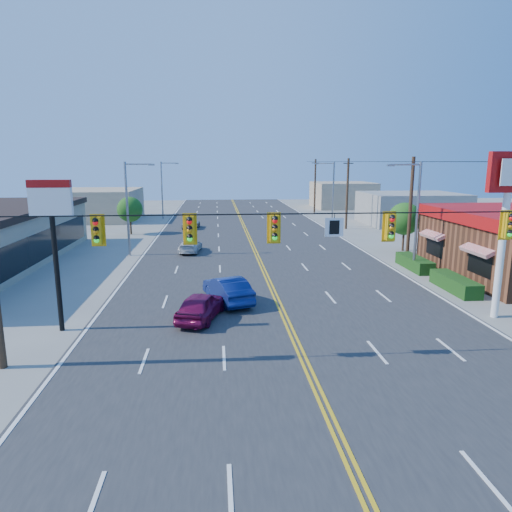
{
  "coord_description": "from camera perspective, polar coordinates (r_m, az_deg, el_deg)",
  "views": [
    {
      "loc": [
        -3.48,
        -17.62,
        8.01
      ],
      "look_at": [
        -1.02,
        10.26,
        2.2
      ],
      "focal_mm": 32.0,
      "sensor_mm": 36.0,
      "label": 1
    }
  ],
  "objects": [
    {
      "name": "streetlight_se",
      "position": [
        34.87,
        19.24,
        5.32
      ],
      "size": [
        2.55,
        0.25,
        8.0
      ],
      "color": "gray",
      "rests_on": "ground"
    },
    {
      "name": "car_blue",
      "position": [
        26.32,
        -3.57,
        -4.31
      ],
      "size": [
        3.01,
        4.82,
        1.5
      ],
      "primitive_type": "imported",
      "rotation": [
        0.0,
        0.0,
        3.48
      ],
      "color": "navy",
      "rests_on": "ground"
    },
    {
      "name": "utility_pole_mid",
      "position": [
        56.0,
        11.33,
        7.6
      ],
      "size": [
        0.28,
        0.28,
        8.4
      ],
      "primitive_type": "cylinder",
      "color": "#47301E",
      "rests_on": "ground"
    },
    {
      "name": "ground",
      "position": [
        19.67,
        5.73,
        -12.37
      ],
      "size": [
        160.0,
        160.0,
        0.0
      ],
      "primitive_type": "plane",
      "color": "gray",
      "rests_on": "ground"
    },
    {
      "name": "bld_west_far",
      "position": [
        67.93,
        -19.21,
        6.09
      ],
      "size": [
        11.0,
        12.0,
        4.2
      ],
      "primitive_type": "cube",
      "color": "tan",
      "rests_on": "ground"
    },
    {
      "name": "streetlight_sw",
      "position": [
        40.44,
        -15.54,
        6.35
      ],
      "size": [
        2.55,
        0.25,
        8.0
      ],
      "color": "gray",
      "rests_on": "ground"
    },
    {
      "name": "streetlight_ne",
      "position": [
        57.53,
        9.43,
        8.09
      ],
      "size": [
        2.55,
        0.25,
        8.0
      ],
      "color": "gray",
      "rests_on": "ground"
    },
    {
      "name": "bld_east_mid",
      "position": [
        63.29,
        18.82,
        5.66
      ],
      "size": [
        12.0,
        10.0,
        4.0
      ],
      "primitive_type": "cube",
      "color": "gray",
      "rests_on": "ground"
    },
    {
      "name": "tree_west",
      "position": [
        52.75,
        -15.49,
        5.63
      ],
      "size": [
        2.8,
        2.8,
        4.2
      ],
      "color": "#47301E",
      "rests_on": "ground"
    },
    {
      "name": "bld_east_far",
      "position": [
        82.94,
        10.79,
        7.51
      ],
      "size": [
        10.0,
        10.0,
        4.4
      ],
      "primitive_type": "cube",
      "color": "tan",
      "rests_on": "ground"
    },
    {
      "name": "streetlight_nw",
      "position": [
        66.12,
        -11.51,
        8.47
      ],
      "size": [
        2.55,
        0.25,
        8.0
      ],
      "color": "gray",
      "rests_on": "ground"
    },
    {
      "name": "kfc_pylon",
      "position": [
        26.1,
        28.85,
        5.96
      ],
      "size": [
        2.2,
        0.36,
        8.5
      ],
      "color": "white",
      "rests_on": "ground"
    },
    {
      "name": "pizza_hut_sign",
      "position": [
        23.07,
        -24.08,
        3.67
      ],
      "size": [
        1.9,
        0.3,
        6.85
      ],
      "color": "black",
      "rests_on": "ground"
    },
    {
      "name": "car_magenta",
      "position": [
        23.66,
        -6.92,
        -6.33
      ],
      "size": [
        2.8,
        4.47,
        1.42
      ],
      "primitive_type": "imported",
      "rotation": [
        0.0,
        0.0,
        2.85
      ],
      "color": "maroon",
      "rests_on": "ground"
    },
    {
      "name": "car_silver",
      "position": [
        56.09,
        -8.1,
        3.95
      ],
      "size": [
        2.18,
        4.01,
        1.07
      ],
      "primitive_type": "imported",
      "rotation": [
        0.0,
        0.0,
        3.03
      ],
      "color": "#A6A5AA",
      "rests_on": "ground"
    },
    {
      "name": "signal_span",
      "position": [
        18.21,
        5.67,
        1.79
      ],
      "size": [
        24.32,
        0.34,
        9.0
      ],
      "color": "#47301E",
      "rests_on": "ground"
    },
    {
      "name": "car_white",
      "position": [
        41.19,
        -8.21,
        1.25
      ],
      "size": [
        2.16,
        4.34,
        1.21
      ],
      "primitive_type": "imported",
      "rotation": [
        0.0,
        0.0,
        3.03
      ],
      "color": "silver",
      "rests_on": "ground"
    },
    {
      "name": "tree_kfc_rear",
      "position": [
        43.4,
        18.08,
        4.44
      ],
      "size": [
        2.94,
        2.94,
        4.41
      ],
      "color": "#47301E",
      "rests_on": "ground"
    },
    {
      "name": "utility_pole_far",
      "position": [
        73.42,
        7.38,
        8.66
      ],
      "size": [
        0.28,
        0.28,
        8.4
      ],
      "primitive_type": "cylinder",
      "color": "#47301E",
      "rests_on": "ground"
    },
    {
      "name": "utility_pole_near",
      "position": [
        39.1,
        18.71,
        5.52
      ],
      "size": [
        0.28,
        0.28,
        8.4
      ],
      "primitive_type": "cylinder",
      "color": "#47301E",
      "rests_on": "ground"
    },
    {
      "name": "road",
      "position": [
        38.61,
        0.24,
        -0.2
      ],
      "size": [
        20.0,
        120.0,
        0.06
      ],
      "primitive_type": "cube",
      "color": "#2D2D30",
      "rests_on": "ground"
    }
  ]
}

